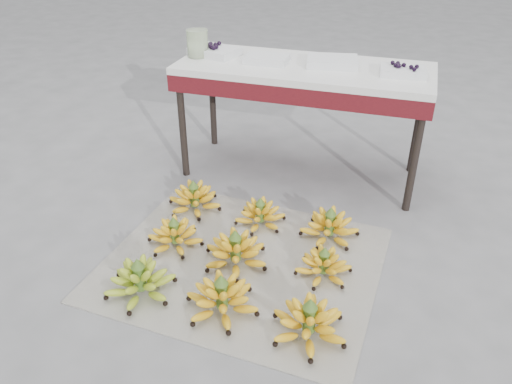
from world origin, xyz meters
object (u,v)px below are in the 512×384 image
(bunch_front_right, at_px, (309,322))
(bunch_mid_left, at_px, (175,235))
(glass_jar, at_px, (198,43))
(bunch_back_right, at_px, (330,227))
(tray_far_left, at_px, (214,51))
(tray_right, at_px, (332,62))
(bunch_mid_center, at_px, (236,252))
(bunch_front_center, at_px, (222,298))
(bunch_back_left, at_px, (194,199))
(bunch_front_left, at_px, (140,281))
(tray_far_right, at_px, (403,71))
(vendor_table, at_px, (304,79))
(newspaper_mat, at_px, (242,263))
(bunch_back_center, at_px, (260,215))
(bunch_mid_right, at_px, (324,266))
(tray_left, at_px, (267,59))

(bunch_front_right, height_order, bunch_mid_left, bunch_front_right)
(glass_jar, bearing_deg, bunch_back_right, -32.92)
(bunch_back_right, distance_m, tray_far_left, 1.26)
(tray_right, bearing_deg, bunch_front_right, -81.56)
(bunch_mid_left, distance_m, bunch_mid_center, 0.33)
(bunch_front_center, bearing_deg, bunch_back_left, 146.21)
(bunch_front_left, xyz_separation_m, bunch_mid_center, (0.32, 0.32, 0.00))
(bunch_front_center, bearing_deg, tray_far_right, 90.78)
(bunch_back_right, bearing_deg, tray_far_left, 131.50)
(bunch_front_left, relative_size, bunch_mid_center, 1.04)
(vendor_table, bearing_deg, bunch_front_right, -75.04)
(bunch_front_left, bearing_deg, bunch_mid_left, 72.69)
(tray_far_left, height_order, tray_right, tray_far_left)
(glass_jar, bearing_deg, bunch_mid_left, -76.05)
(bunch_back_right, height_order, glass_jar, glass_jar)
(bunch_mid_left, distance_m, glass_jar, 1.16)
(bunch_back_right, bearing_deg, bunch_front_left, -147.79)
(tray_far_left, bearing_deg, newspaper_mat, -63.05)
(bunch_back_right, relative_size, vendor_table, 0.24)
(bunch_back_center, bearing_deg, bunch_front_center, -103.43)
(bunch_back_left, xyz_separation_m, bunch_back_right, (0.76, -0.04, -0.00))
(bunch_back_center, bearing_deg, bunch_mid_left, -155.18)
(bunch_back_left, height_order, glass_jar, glass_jar)
(bunch_mid_center, bearing_deg, bunch_mid_left, -173.80)
(bunch_mid_right, distance_m, tray_far_left, 1.46)
(bunch_back_left, distance_m, tray_far_left, 0.90)
(bunch_back_right, bearing_deg, bunch_front_center, -127.66)
(bunch_back_center, height_order, tray_right, tray_right)
(newspaper_mat, bearing_deg, bunch_mid_left, 174.93)
(newspaper_mat, xyz_separation_m, bunch_front_center, (0.02, -0.32, 0.07))
(glass_jar, bearing_deg, bunch_front_left, -79.62)
(bunch_back_right, xyz_separation_m, tray_far_right, (0.23, 0.62, 0.64))
(bunch_mid_right, relative_size, glass_jar, 1.73)
(bunch_front_left, bearing_deg, tray_far_left, 78.16)
(newspaper_mat, height_order, tray_far_left, tray_far_left)
(bunch_back_right, bearing_deg, bunch_mid_center, -149.11)
(tray_right, bearing_deg, bunch_back_left, -133.58)
(bunch_front_right, relative_size, bunch_mid_right, 1.52)
(bunch_back_left, bearing_deg, bunch_front_center, -46.02)
(bunch_front_right, relative_size, bunch_mid_left, 1.25)
(bunch_back_left, distance_m, tray_left, 0.89)
(bunch_back_left, height_order, tray_far_left, tray_far_left)
(newspaper_mat, height_order, bunch_mid_left, bunch_mid_left)
(newspaper_mat, xyz_separation_m, vendor_table, (0.05, 0.96, 0.60))
(bunch_mid_center, height_order, bunch_back_right, bunch_mid_center)
(newspaper_mat, relative_size, bunch_mid_right, 4.72)
(bunch_mid_left, bearing_deg, newspaper_mat, 6.97)
(newspaper_mat, height_order, bunch_mid_center, bunch_mid_center)
(bunch_back_right, bearing_deg, bunch_mid_right, -95.31)
(bunch_mid_center, distance_m, tray_left, 1.16)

